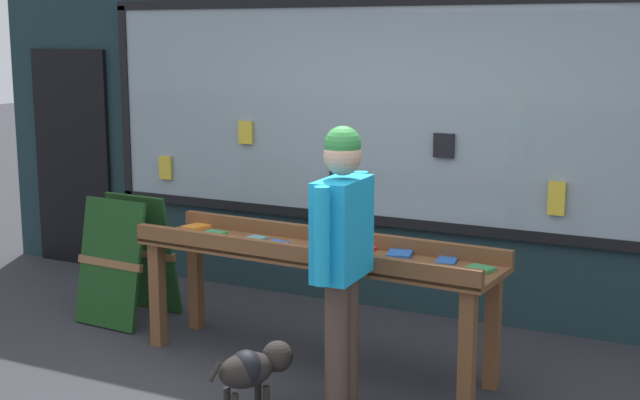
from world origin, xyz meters
TOP-DOWN VIEW (x-y plane):
  - shopfront_facade at (-0.04, 2.39)m, footprint 8.31×0.29m
  - display_table_main at (-0.00, 0.89)m, footprint 2.60×0.73m
  - person_browsing at (0.49, 0.30)m, footprint 0.25×0.68m
  - small_dog at (0.04, 0.02)m, footprint 0.38×0.51m
  - sandwich_board_sign at (-1.79, 1.11)m, footprint 0.66×0.64m

SIDE VIEW (x-z plane):
  - small_dog at x=0.04m, z-range 0.07..0.49m
  - sandwich_board_sign at x=-1.79m, z-range 0.01..0.99m
  - display_table_main at x=0.00m, z-range 0.28..1.18m
  - person_browsing at x=0.49m, z-range 0.15..1.88m
  - shopfront_facade at x=-0.04m, z-range -0.02..3.65m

